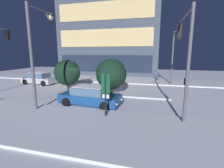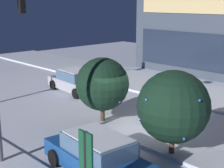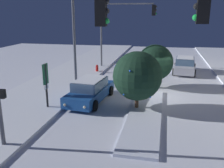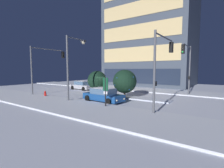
# 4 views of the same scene
# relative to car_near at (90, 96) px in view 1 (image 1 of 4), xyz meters

# --- Properties ---
(ground) EXTENTS (52.00, 52.00, 0.00)m
(ground) POSITION_rel_car_near_xyz_m (-2.25, 4.06, -0.71)
(ground) COLOR silver
(curb_strip_near) EXTENTS (52.00, 5.20, 0.14)m
(curb_strip_near) POSITION_rel_car_near_xyz_m (-2.25, -3.74, -0.64)
(curb_strip_near) COLOR silver
(curb_strip_near) RESTS_ON ground
(curb_strip_far) EXTENTS (52.00, 5.20, 0.14)m
(curb_strip_far) POSITION_rel_car_near_xyz_m (-2.25, 11.86, -0.64)
(curb_strip_far) COLOR silver
(curb_strip_far) RESTS_ON ground
(median_strip) EXTENTS (9.00, 1.80, 0.14)m
(median_strip) POSITION_rel_car_near_xyz_m (1.69, 3.69, -0.64)
(median_strip) COLOR silver
(median_strip) RESTS_ON ground
(car_near) EXTENTS (4.88, 2.35, 1.49)m
(car_near) POSITION_rel_car_near_xyz_m (0.00, 0.00, 0.00)
(car_near) COLOR #19478C
(car_near) RESTS_ON ground
(car_far) EXTENTS (4.61, 2.32, 1.49)m
(car_far) POSITION_rel_car_near_xyz_m (-9.66, 6.48, -0.00)
(car_far) COLOR #B7B7C1
(car_far) RESTS_ON ground
(traffic_light_corner_near_right) EXTENTS (0.32, 4.74, 6.40)m
(traffic_light_corner_near_right) POSITION_rel_car_near_xyz_m (6.38, -0.17, 3.68)
(traffic_light_corner_near_right) COLOR #565960
(traffic_light_corner_near_right) RESTS_ON ground
(traffic_light_corner_far_right) EXTENTS (0.32, 4.82, 6.52)m
(traffic_light_corner_far_right) POSITION_rel_car_near_xyz_m (6.79, 8.28, 3.76)
(traffic_light_corner_far_right) COLOR #565960
(traffic_light_corner_far_right) RESTS_ON ground
(street_lamp_arched) EXTENTS (0.56, 2.91, 7.07)m
(street_lamp_arched) POSITION_rel_car_near_xyz_m (-3.21, -1.29, 3.95)
(street_lamp_arched) COLOR #565960
(street_lamp_arched) RESTS_ON ground
(parking_info_sign) EXTENTS (0.55, 0.12, 2.74)m
(parking_info_sign) POSITION_rel_car_near_xyz_m (1.88, -2.08, 1.02)
(parking_info_sign) COLOR black
(parking_info_sign) RESTS_ON ground
(decorated_tree_median) EXTENTS (2.84, 2.84, 3.47)m
(decorated_tree_median) POSITION_rel_car_near_xyz_m (0.86, 3.11, 1.34)
(decorated_tree_median) COLOR #473323
(decorated_tree_median) RESTS_ON ground
(decorated_tree_left_of_median) EXTENTS (2.69, 2.69, 3.29)m
(decorated_tree_left_of_median) POSITION_rel_car_near_xyz_m (-4.07, 3.90, 1.23)
(decorated_tree_left_of_median) COLOR #473323
(decorated_tree_left_of_median) RESTS_ON ground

